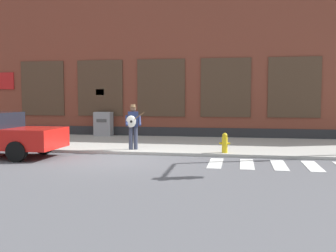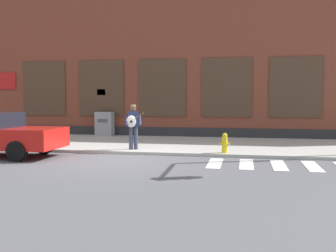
# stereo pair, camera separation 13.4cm
# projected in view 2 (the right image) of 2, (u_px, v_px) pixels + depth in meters

# --- Properties ---
(ground_plane) EXTENTS (160.00, 160.00, 0.00)m
(ground_plane) POSITION_uv_depth(u_px,v_px,m) (118.00, 160.00, 12.87)
(ground_plane) COLOR #56565B
(sidewalk) EXTENTS (28.00, 5.81, 0.11)m
(sidewalk) POSITION_uv_depth(u_px,v_px,m) (148.00, 144.00, 16.88)
(sidewalk) COLOR #ADAAA3
(sidewalk) RESTS_ON ground
(building_backdrop) EXTENTS (28.00, 4.06, 7.81)m
(building_backdrop) POSITION_uv_depth(u_px,v_px,m) (170.00, 63.00, 21.39)
(building_backdrop) COLOR brown
(building_backdrop) RESTS_ON ground
(crosswalk) EXTENTS (5.20, 1.90, 0.01)m
(crosswalk) POSITION_uv_depth(u_px,v_px,m) (295.00, 166.00, 11.70)
(crosswalk) COLOR silver
(crosswalk) RESTS_ON ground
(busker) EXTENTS (0.78, 0.66, 1.68)m
(busker) POSITION_uv_depth(u_px,v_px,m) (133.00, 124.00, 14.55)
(busker) COLOR #33384C
(busker) RESTS_ON sidewalk
(utility_box) EXTENTS (0.87, 0.57, 1.20)m
(utility_box) POSITION_uv_depth(u_px,v_px,m) (105.00, 124.00, 19.78)
(utility_box) COLOR gray
(utility_box) RESTS_ON sidewalk
(fire_hydrant) EXTENTS (0.38, 0.20, 0.70)m
(fire_hydrant) POSITION_uv_depth(u_px,v_px,m) (225.00, 143.00, 13.70)
(fire_hydrant) COLOR gold
(fire_hydrant) RESTS_ON sidewalk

